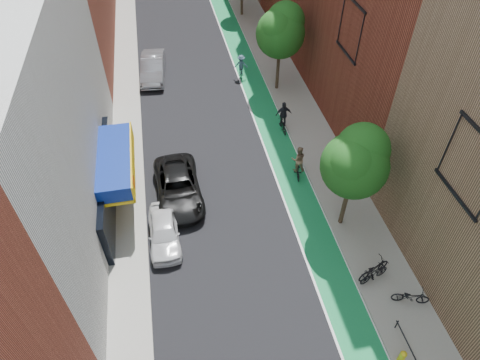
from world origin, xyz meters
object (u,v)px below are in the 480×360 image
parked_car_black (178,187)px  cyclist_lane_far (241,68)px  cyclist_lane_near (298,163)px  fire_hydrant (402,357)px  parked_car_white (164,232)px  cyclist_lane_mid (283,119)px  parked_car_silver (153,67)px

parked_car_black → cyclist_lane_far: cyclist_lane_far is taller
cyclist_lane_near → fire_hydrant: 12.19m
cyclist_lane_near → fire_hydrant: (0.93, -12.15, -0.35)m
cyclist_lane_near → parked_car_white: bearing=32.5°
cyclist_lane_near → cyclist_lane_mid: size_ratio=0.96×
cyclist_lane_far → parked_car_black: bearing=77.3°
parked_car_silver → cyclist_lane_near: bearing=-53.2°
parked_car_white → cyclist_lane_mid: (8.75, 8.13, 0.25)m
parked_car_white → cyclist_lane_near: size_ratio=1.87×
cyclist_lane_near → fire_hydrant: cyclist_lane_near is taller
parked_car_black → cyclist_lane_mid: bearing=31.4°
fire_hydrant → cyclist_lane_far: bearing=95.0°
parked_car_silver → cyclist_lane_mid: size_ratio=2.27×
cyclist_lane_mid → cyclist_lane_far: cyclist_lane_mid is taller
cyclist_lane_mid → fire_hydrant: size_ratio=2.68×
parked_car_black → parked_car_silver: parked_car_silver is taller
parked_car_white → parked_car_black: bearing=71.0°
cyclist_lane_far → parked_car_silver: bearing=1.3°
parked_car_white → cyclist_lane_far: 17.10m
parked_car_black → cyclist_lane_far: 13.87m
cyclist_lane_near → cyclist_lane_mid: 4.60m
parked_car_silver → cyclist_lane_near: size_ratio=2.37×
parked_car_silver → parked_car_black: bearing=-81.1°
parked_car_white → parked_car_black: parked_car_black is taller
cyclist_lane_far → fire_hydrant: (2.10, -24.08, -0.29)m
parked_car_white → parked_car_black: size_ratio=0.73×
parked_car_white → parked_car_silver: (0.29, 17.04, 0.15)m
parked_car_black → cyclist_lane_mid: (7.70, 5.06, 0.17)m
parked_car_white → cyclist_lane_far: cyclist_lane_far is taller
parked_car_silver → fire_hydrant: bearing=-64.8°
cyclist_lane_far → fire_hydrant: 24.18m
parked_car_black → fire_hydrant: bearing=-56.5°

